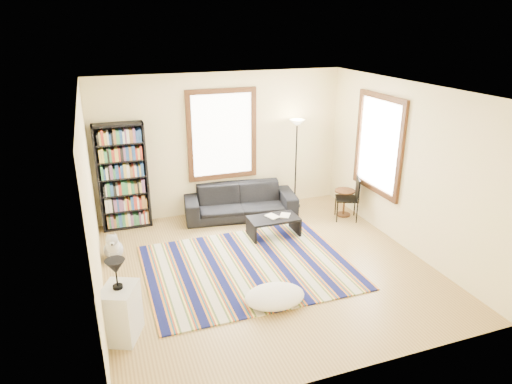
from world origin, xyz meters
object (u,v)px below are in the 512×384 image
object	(u,v)px
folding_chair	(347,199)
white_cabinet	(121,313)
coffee_table	(273,227)
floor_lamp	(296,165)
floor_cushion	(275,296)
side_table	(344,203)
sofa	(240,201)
dog	(113,244)
bookshelf	(123,177)

from	to	relation	value
folding_chair	white_cabinet	bearing A→B (deg)	-129.33
coffee_table	folding_chair	world-z (taller)	folding_chair
floor_lamp	floor_cushion	bearing A→B (deg)	-118.72
coffee_table	side_table	distance (m)	1.73
sofa	dog	xyz separation A→B (m)	(-2.50, -0.93, -0.07)
coffee_table	dog	bearing A→B (deg)	177.53
sofa	side_table	size ratio (longest dim) A/B	4.06
floor_lamp	folding_chair	distance (m)	1.26
side_table	dog	bearing A→B (deg)	-176.56
coffee_table	side_table	size ratio (longest dim) A/B	1.67
bookshelf	floor_lamp	xyz separation A→B (m)	(3.42, -0.17, -0.07)
bookshelf	side_table	distance (m)	4.32
floor_cushion	side_table	size ratio (longest dim) A/B	1.59
floor_lamp	white_cabinet	xyz separation A→B (m)	(-3.76, -3.16, -0.58)
sofa	coffee_table	xyz separation A→B (m)	(0.30, -1.05, -0.14)
coffee_table	white_cabinet	bearing A→B (deg)	-144.43
sofa	floor_cushion	size ratio (longest dim) A/B	2.55
sofa	coffee_table	size ratio (longest dim) A/B	2.44
floor_cushion	floor_lamp	size ratio (longest dim) A/B	0.46
side_table	folding_chair	xyz separation A→B (m)	(-0.05, -0.17, 0.16)
floor_cushion	side_table	distance (m)	3.42
sofa	floor_lamp	size ratio (longest dim) A/B	1.18
coffee_table	floor_lamp	bearing A→B (deg)	50.64
side_table	folding_chair	bearing A→B (deg)	-106.26
sofa	bookshelf	size ratio (longest dim) A/B	1.10
bookshelf	floor_lamp	world-z (taller)	bookshelf
dog	sofa	bearing A→B (deg)	23.32
coffee_table	white_cabinet	xyz separation A→B (m)	(-2.82, -2.02, 0.17)
side_table	white_cabinet	world-z (taller)	white_cabinet
floor_lamp	dog	bearing A→B (deg)	-164.66
dog	white_cabinet	bearing A→B (deg)	-87.45
floor_cushion	coffee_table	bearing A→B (deg)	68.68
bookshelf	folding_chair	size ratio (longest dim) A/B	2.33
side_table	floor_lamp	bearing A→B (deg)	134.32
folding_chair	floor_lamp	bearing A→B (deg)	150.59
bookshelf	floor_cushion	distance (m)	3.82
sofa	white_cabinet	size ratio (longest dim) A/B	3.14
floor_lamp	folding_chair	world-z (taller)	floor_lamp
bookshelf	floor_cushion	world-z (taller)	bookshelf
floor_cushion	side_table	bearing A→B (deg)	44.04
side_table	floor_cushion	bearing A→B (deg)	-135.96
sofa	white_cabinet	xyz separation A→B (m)	(-2.52, -3.06, 0.03)
bookshelf	folding_chair	bearing A→B (deg)	-14.97
floor_cushion	folding_chair	xyz separation A→B (m)	(2.41, 2.20, 0.32)
dog	side_table	bearing A→B (deg)	6.45
coffee_table	floor_cushion	bearing A→B (deg)	-111.32
sofa	folding_chair	xyz separation A→B (m)	(1.93, -0.83, 0.11)
bookshelf	white_cabinet	bearing A→B (deg)	-95.85
folding_chair	white_cabinet	world-z (taller)	folding_chair
folding_chair	dog	bearing A→B (deg)	-154.73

